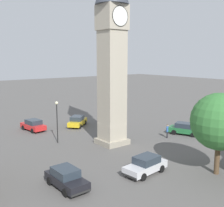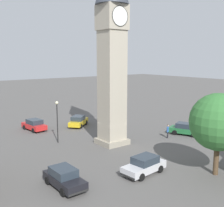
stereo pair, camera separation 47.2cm
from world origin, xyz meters
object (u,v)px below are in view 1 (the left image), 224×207
(car_white_side, at_px, (66,178))
(lamp_post, at_px, (57,115))
(tree, at_px, (219,122))
(car_black_far, at_px, (33,125))
(pedestrian, at_px, (167,130))
(car_red_corner, at_px, (185,129))
(car_silver_kerb, at_px, (77,121))
(car_blue_kerb, at_px, (146,165))
(clock_tower, at_px, (112,27))

(car_white_side, bearing_deg, lamp_post, 65.94)
(tree, bearing_deg, car_black_far, 105.68)
(pedestrian, xyz_separation_m, tree, (-5.09, -9.90, 3.58))
(car_white_side, xyz_separation_m, lamp_post, (4.79, 10.73, 2.54))
(tree, bearing_deg, car_red_corner, 49.62)
(lamp_post, bearing_deg, car_silver_kerb, 42.52)
(car_silver_kerb, distance_m, pedestrian, 13.28)
(car_white_side, bearing_deg, car_red_corner, 11.17)
(car_black_far, bearing_deg, car_silver_kerb, -15.33)
(car_silver_kerb, bearing_deg, car_white_side, -123.63)
(car_black_far, distance_m, lamp_post, 7.60)
(car_blue_kerb, bearing_deg, pedestrian, 31.81)
(clock_tower, height_order, pedestrian, clock_tower)
(car_red_corner, relative_size, car_black_far, 1.03)
(car_black_far, xyz_separation_m, tree, (6.61, -23.55, 3.82))
(car_silver_kerb, bearing_deg, clock_tower, -97.00)
(car_white_side, height_order, car_black_far, same)
(car_black_far, bearing_deg, pedestrian, -49.40)
(car_red_corner, bearing_deg, car_black_far, 136.30)
(car_black_far, bearing_deg, car_red_corner, -43.70)
(car_silver_kerb, xyz_separation_m, car_red_corner, (8.68, -12.40, 0.00))
(car_black_far, height_order, tree, tree)
(clock_tower, xyz_separation_m, car_blue_kerb, (-2.96, -8.46, -12.38))
(car_red_corner, xyz_separation_m, tree, (-8.09, -9.51, 3.82))
(car_silver_kerb, distance_m, car_black_far, 6.24)
(car_blue_kerb, height_order, car_silver_kerb, same)
(car_silver_kerb, height_order, pedestrian, pedestrian)
(clock_tower, xyz_separation_m, car_black_far, (-4.83, 11.29, -12.38))
(car_silver_kerb, height_order, car_red_corner, same)
(clock_tower, relative_size, lamp_post, 4.56)
(clock_tower, relative_size, tree, 3.19)
(car_black_far, bearing_deg, tree, -74.32)
(car_white_side, bearing_deg, car_black_far, 75.02)
(clock_tower, distance_m, tree, 15.06)
(car_black_far, height_order, pedestrian, pedestrian)
(car_red_corner, distance_m, tree, 13.05)
(car_silver_kerb, height_order, car_white_side, same)
(car_silver_kerb, relative_size, pedestrian, 2.50)
(car_red_corner, relative_size, pedestrian, 2.64)
(car_silver_kerb, bearing_deg, tree, -88.45)
(clock_tower, height_order, car_red_corner, clock_tower)
(car_red_corner, relative_size, car_white_side, 1.07)
(car_silver_kerb, height_order, lamp_post, lamp_post)
(car_red_corner, bearing_deg, pedestrian, 172.50)
(car_white_side, xyz_separation_m, pedestrian, (16.49, 4.24, 0.25))
(car_black_far, xyz_separation_m, pedestrian, (11.70, -13.65, 0.25))
(car_silver_kerb, bearing_deg, lamp_post, -137.48)
(car_silver_kerb, bearing_deg, car_black_far, 164.67)
(car_silver_kerb, xyz_separation_m, lamp_post, (-6.01, -5.52, 2.54))
(pedestrian, relative_size, lamp_post, 0.34)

